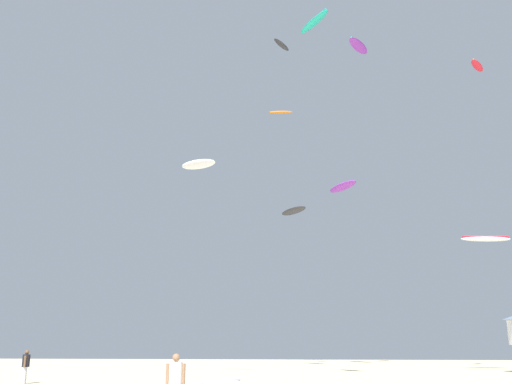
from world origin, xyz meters
TOP-DOWN VIEW (x-y plane):
  - person_foreground at (-1.19, 6.24)m, footprint 0.58×0.40m
  - person_midground at (-11.95, 18.10)m, footprint 0.38×0.55m
  - kite_aloft_0 at (3.54, 18.21)m, footprint 2.14×2.77m
  - kite_aloft_1 at (0.95, 33.29)m, footprint 1.70×2.53m
  - kite_aloft_2 at (0.43, 41.10)m, footprint 2.46×0.84m
  - kite_aloft_3 at (16.17, 31.84)m, footprint 3.89×1.56m
  - kite_aloft_4 at (7.78, 34.68)m, footprint 2.44×3.42m
  - kite_aloft_5 at (1.63, 37.53)m, footprint 2.91×3.61m
  - kite_aloft_6 at (16.44, 30.30)m, footprint 1.77×2.41m
  - kite_aloft_7 at (-4.36, 24.33)m, footprint 2.70×1.59m
  - kite_aloft_9 at (6.23, 40.31)m, footprint 3.10×4.39m

SIDE VIEW (x-z plane):
  - person_midground at x=-11.95m, z-range 0.14..1.84m
  - person_foreground at x=-1.19m, z-range 0.15..1.92m
  - kite_aloft_3 at x=16.17m, z-range 9.30..9.85m
  - kite_aloft_5 at x=1.63m, z-range 13.08..13.61m
  - kite_aloft_7 at x=-4.36m, z-range 13.35..14.02m
  - kite_aloft_9 at x=6.23m, z-range 15.94..16.50m
  - kite_aloft_0 at x=3.54m, z-range 19.99..20.53m
  - kite_aloft_6 at x=16.44m, z-range 22.89..23.24m
  - kite_aloft_2 at x=0.43m, z-range 24.14..24.55m
  - kite_aloft_1 at x=0.95m, z-range 27.21..27.63m
  - kite_aloft_4 at x=7.78m, z-range 27.46..28.00m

